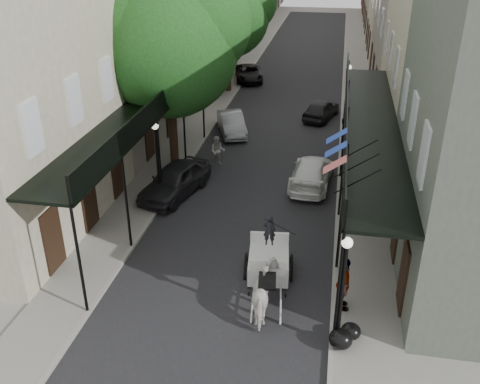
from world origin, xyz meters
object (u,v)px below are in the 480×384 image
at_px(tree_far, 233,11).
at_px(horse, 267,294).
at_px(pedestrian_walking, 218,151).
at_px(car_left_near, 175,180).
at_px(pedestrian_sidewalk_left, 219,83).
at_px(car_left_mid, 232,123).
at_px(carriage, 269,243).
at_px(car_left_far, 249,73).
at_px(tree_near, 177,40).
at_px(car_right_near, 311,173).
at_px(lamppost_right_near, 342,290).
at_px(pedestrian_sidewalk_right, 343,284).
at_px(car_right_far, 321,109).
at_px(lamppost_left, 158,160).
at_px(lamppost_right_far, 347,94).

bearing_deg(tree_far, horse, -76.50).
relative_size(pedestrian_walking, car_left_near, 0.36).
xyz_separation_m(horse, pedestrian_sidewalk_left, (-6.80, 23.50, 0.20)).
bearing_deg(car_left_mid, carriage, -93.05).
relative_size(pedestrian_sidewalk_left, car_left_far, 0.42).
bearing_deg(tree_near, car_left_mid, 72.55).
xyz_separation_m(car_left_near, car_right_near, (6.20, 2.22, -0.10)).
bearing_deg(pedestrian_walking, tree_near, -176.65).
bearing_deg(lamppost_right_near, car_left_far, 104.71).
bearing_deg(tree_near, car_right_near, -9.83).
relative_size(lamppost_right_near, pedestrian_sidewalk_right, 1.93).
relative_size(car_left_near, car_right_near, 0.99).
bearing_deg(horse, lamppost_right_near, 150.43).
height_order(tree_far, car_right_far, tree_far).
bearing_deg(car_right_far, pedestrian_sidewalk_left, -7.91).
xyz_separation_m(tree_near, tree_far, (-0.05, 14.00, -0.65)).
distance_m(tree_near, pedestrian_sidewalk_left, 13.50).
xyz_separation_m(pedestrian_sidewalk_right, car_left_mid, (-6.80, 15.62, -0.44)).
height_order(pedestrian_walking, pedestrian_sidewalk_right, pedestrian_sidewalk_right).
distance_m(lamppost_left, pedestrian_sidewalk_left, 16.56).
bearing_deg(horse, car_left_far, -85.28).
relative_size(pedestrian_walking, pedestrian_sidewalk_left, 0.87).
relative_size(lamppost_right_near, car_left_far, 0.85).
height_order(carriage, car_right_near, carriage).
relative_size(pedestrian_sidewalk_left, car_left_near, 0.41).
bearing_deg(carriage, car_left_far, 95.19).
distance_m(tree_far, lamppost_right_far, 11.05).
bearing_deg(lamppost_left, carriage, -37.98).
bearing_deg(pedestrian_sidewalk_right, lamppost_left, 44.84).
height_order(lamppost_right_far, car_left_mid, lamppost_right_far).
relative_size(tree_far, car_left_near, 1.94).
bearing_deg(horse, car_right_near, -100.64).
xyz_separation_m(carriage, car_right_near, (1.08, 7.39, -0.44)).
bearing_deg(lamppost_right_far, pedestrian_sidewalk_right, -89.69).
xyz_separation_m(carriage, car_right_far, (1.08, 17.39, -0.45)).
relative_size(carriage, car_right_near, 0.63).
bearing_deg(car_left_near, car_left_mid, 98.59).
bearing_deg(tree_far, lamppost_right_near, -72.32).
xyz_separation_m(lamppost_right_far, car_left_near, (-7.70, -11.22, -1.29)).
bearing_deg(car_left_far, tree_near, -105.56).
height_order(lamppost_right_far, car_left_near, lamppost_right_far).
distance_m(tree_near, car_right_far, 12.58).
height_order(pedestrian_walking, car_left_mid, pedestrian_walking).
xyz_separation_m(lamppost_right_near, car_left_far, (-7.70, 29.34, -1.44)).
xyz_separation_m(tree_far, car_left_near, (0.65, -17.39, -5.08)).
relative_size(tree_near, lamppost_left, 2.60).
relative_size(car_left_mid, car_left_far, 0.89).
relative_size(lamppost_left, lamppost_right_far, 1.00).
height_order(lamppost_left, pedestrian_walking, lamppost_left).
bearing_deg(carriage, car_right_far, 80.38).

